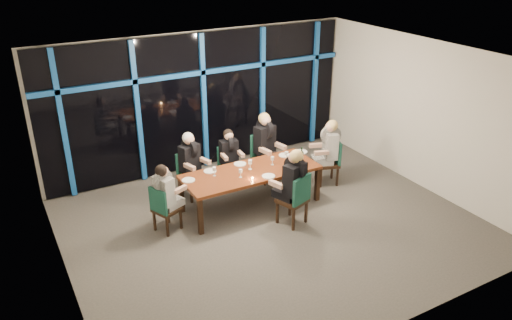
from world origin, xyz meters
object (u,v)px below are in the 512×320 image
object	(u,v)px
diner_far_left	(191,156)
diner_end_left	(165,188)
chair_end_right	(331,159)
diner_far_mid	(229,150)
chair_far_left	(189,172)
wine_bottle	(301,157)
chair_near_mid	(296,197)
diner_end_right	(329,143)
chair_far_right	(263,154)
chair_end_left	(163,207)
dining_table	(251,174)
diner_far_right	(266,138)
diner_near_mid	(293,176)
water_pitcher	(290,159)
chair_far_mid	(228,164)

from	to	relation	value
diner_far_left	diner_end_left	bearing A→B (deg)	-149.59
chair_end_right	diner_far_mid	size ratio (longest dim) A/B	1.14
chair_far_left	wine_bottle	distance (m)	2.23
diner_end_left	diner_far_mid	bearing A→B (deg)	-84.15
chair_far_left	chair_end_right	world-z (taller)	chair_end_right
chair_near_mid	diner_end_right	bearing A→B (deg)	-162.99
chair_far_right	wine_bottle	xyz separation A→B (m)	(0.21, -1.11, 0.31)
chair_far_left	chair_end_left	xyz separation A→B (m)	(-0.90, -1.02, -0.03)
chair_far_right	wine_bottle	world-z (taller)	wine_bottle
diner_far_mid	wine_bottle	xyz separation A→B (m)	(1.00, -1.11, 0.06)
chair_far_left	diner_far_mid	size ratio (longest dim) A/B	1.11
diner_far_mid	dining_table	bearing A→B (deg)	-84.91
chair_near_mid	diner_far_right	size ratio (longest dim) A/B	1.01
chair_end_right	chair_near_mid	size ratio (longest dim) A/B	0.96
diner_far_mid	diner_end_left	distance (m)	1.94
chair_end_right	diner_near_mid	world-z (taller)	diner_near_mid
diner_end_left	diner_end_right	distance (m)	3.55
chair_end_left	diner_far_left	world-z (taller)	diner_far_left
diner_end_left	water_pitcher	size ratio (longest dim) A/B	4.37
dining_table	diner_end_right	bearing A→B (deg)	2.26
chair_far_left	diner_end_left	size ratio (longest dim) A/B	1.09
diner_far_mid	diner_far_right	bearing A→B (deg)	-0.28
chair_far_mid	chair_near_mid	xyz separation A→B (m)	(0.36, -1.97, 0.08)
chair_far_mid	chair_far_left	bearing A→B (deg)	-173.30
diner_far_right	dining_table	bearing A→B (deg)	-146.25
dining_table	chair_far_mid	distance (m)	1.00
diner_end_right	chair_near_mid	bearing A→B (deg)	-34.97
chair_near_mid	diner_far_left	world-z (taller)	diner_far_left
chair_end_left	chair_near_mid	distance (m)	2.33
dining_table	chair_far_left	distance (m)	1.30
chair_far_left	chair_near_mid	distance (m)	2.31
diner_far_left	wine_bottle	xyz separation A→B (m)	(1.85, -1.08, -0.01)
chair_far_mid	diner_end_left	world-z (taller)	diner_end_left
chair_end_left	diner_far_right	size ratio (longest dim) A/B	0.89
chair_far_left	diner_near_mid	distance (m)	2.27
chair_far_right	chair_end_right	xyz separation A→B (m)	(1.14, -0.87, -0.03)
chair_end_right	chair_near_mid	xyz separation A→B (m)	(-1.56, -1.04, 0.02)
chair_far_left	wine_bottle	bearing A→B (deg)	-48.27
chair_end_right	diner_near_mid	size ratio (longest dim) A/B	0.98
dining_table	chair_end_right	size ratio (longest dim) A/B	2.72
diner_end_right	water_pitcher	xyz separation A→B (m)	(-1.06, -0.18, -0.06)
diner_far_left	water_pitcher	distance (m)	1.91
chair_near_mid	chair_far_mid	bearing A→B (deg)	-98.27
dining_table	diner_end_left	world-z (taller)	diner_end_left
diner_far_mid	wine_bottle	size ratio (longest dim) A/B	2.50
chair_near_mid	chair_end_left	bearing A→B (deg)	-42.22
chair_far_left	diner_far_mid	world-z (taller)	diner_far_mid
dining_table	diner_far_mid	distance (m)	0.92
dining_table	chair_far_mid	size ratio (longest dim) A/B	3.03
diner_far_left	diner_far_right	world-z (taller)	diner_far_right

